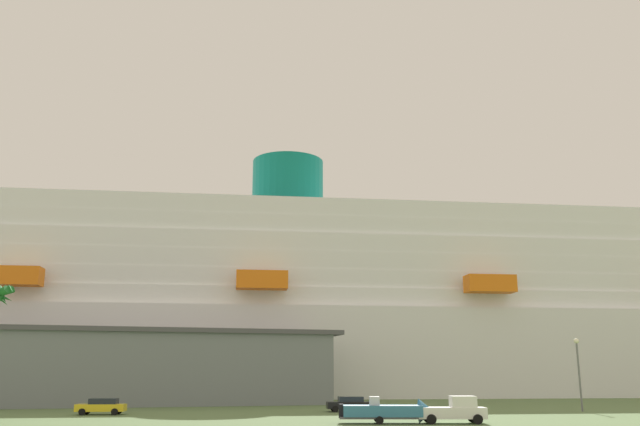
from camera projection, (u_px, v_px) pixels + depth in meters
name	position (u px, v px, depth m)	size (l,w,h in m)	color
ground_plane	(337.00, 402.00, 92.90)	(600.00, 600.00, 0.00)	#567042
cruise_ship	(471.00, 321.00, 126.89)	(256.64, 59.47, 53.91)	white
terminal_building	(58.00, 367.00, 87.45)	(73.38, 24.98, 9.54)	slate
pickup_truck	(454.00, 410.00, 55.05)	(5.90, 3.24, 2.20)	white
small_boat_on_trailer	(392.00, 411.00, 55.08)	(8.93, 3.68, 2.15)	#595960
street_lamp	(578.00, 363.00, 72.81)	(0.56, 0.56, 7.75)	slate
parked_car_black_coupe	(349.00, 404.00, 71.24)	(4.83, 2.57, 1.58)	black
parked_car_yellow_taxi	(102.00, 406.00, 66.27)	(4.96, 2.60, 1.58)	yellow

